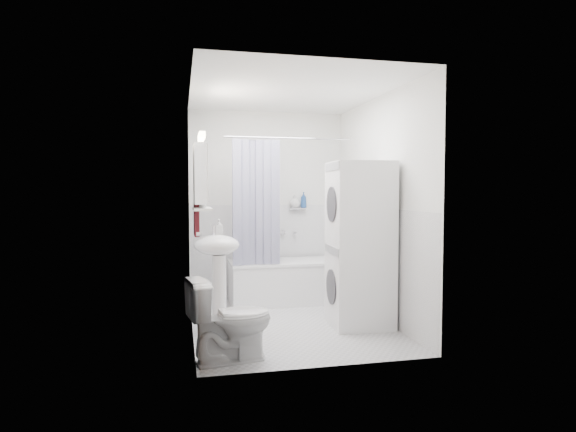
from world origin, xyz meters
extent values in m
plane|color=silver|center=(0.00, 0.00, 0.00)|extent=(2.60, 2.60, 0.00)
plane|color=white|center=(0.00, 1.30, 1.20)|extent=(2.00, 0.00, 2.00)
plane|color=white|center=(0.00, -1.30, 1.20)|extent=(2.00, 0.00, 2.00)
plane|color=white|center=(-1.00, 0.00, 1.20)|extent=(0.00, 2.60, 2.60)
plane|color=white|center=(1.00, 0.00, 1.20)|extent=(0.00, 2.60, 2.60)
plane|color=white|center=(0.00, 0.00, 2.40)|extent=(2.60, 2.60, 0.00)
plane|color=white|center=(0.00, 1.29, 0.60)|extent=(1.98, 0.00, 1.98)
plane|color=white|center=(-0.99, 0.00, 0.60)|extent=(0.00, 2.58, 2.58)
plane|color=white|center=(0.99, 0.00, 0.60)|extent=(0.00, 2.58, 2.58)
plane|color=brown|center=(-0.98, -0.88, 1.00)|extent=(0.00, 2.00, 2.00)
cylinder|color=silver|center=(-0.95, -0.55, 1.00)|extent=(0.04, 0.04, 0.04)
cube|color=white|center=(0.14, 0.92, 0.24)|extent=(1.33, 0.62, 0.49)
cube|color=white|center=(0.14, 0.92, 0.50)|extent=(1.35, 0.64, 0.03)
cube|color=silver|center=(0.14, 0.92, 0.39)|extent=(1.15, 0.44, 0.20)
cylinder|color=silver|center=(0.34, 1.25, 0.84)|extent=(0.04, 0.12, 0.04)
cylinder|color=silver|center=(0.14, 0.66, 2.00)|extent=(1.53, 0.02, 0.02)
cube|color=#16164E|center=(-0.47, 0.66, 1.25)|extent=(0.10, 0.02, 1.45)
cube|color=#16164E|center=(-0.38, 0.66, 1.25)|extent=(0.10, 0.02, 1.45)
cube|color=#16164E|center=(-0.29, 0.66, 1.25)|extent=(0.10, 0.02, 1.45)
cube|color=#16164E|center=(-0.20, 0.66, 1.25)|extent=(0.10, 0.02, 1.45)
cube|color=#16164E|center=(-0.11, 0.66, 1.25)|extent=(0.10, 0.02, 1.45)
cube|color=#16164E|center=(-0.02, 0.66, 1.25)|extent=(0.10, 0.02, 1.45)
ellipsoid|color=white|center=(-0.76, -0.11, 0.85)|extent=(0.44, 0.37, 0.20)
cylinder|color=white|center=(-0.74, -0.11, 0.38)|extent=(0.14, 0.14, 0.75)
cylinder|color=silver|center=(-0.78, 0.03, 0.97)|extent=(0.03, 0.03, 0.14)
cylinder|color=silver|center=(-0.78, -0.01, 1.03)|extent=(0.02, 0.10, 0.02)
cube|color=white|center=(-0.91, 0.10, 1.55)|extent=(0.12, 0.50, 0.60)
cube|color=white|center=(-0.84, 0.10, 1.55)|extent=(0.01, 0.47, 0.57)
cube|color=#FFEABF|center=(-0.89, 0.10, 1.93)|extent=(0.06, 0.45, 0.06)
cube|color=silver|center=(-0.89, 0.10, 1.20)|extent=(0.18, 0.54, 0.02)
cube|color=silver|center=(0.39, 1.24, 1.15)|extent=(0.22, 0.06, 0.02)
cube|color=#5C141D|center=(-0.94, 0.35, 1.35)|extent=(0.05, 0.38, 0.89)
cube|color=#5C141D|center=(-0.91, 0.35, 1.76)|extent=(0.03, 0.33, 0.08)
cylinder|color=silver|center=(-0.95, 0.35, 1.80)|extent=(0.02, 0.04, 0.02)
cube|color=white|center=(0.68, -0.24, 0.42)|extent=(0.62, 0.62, 0.84)
cylinder|color=#2D2D33|center=(0.38, -0.24, 0.41)|extent=(0.04, 0.36, 0.36)
cube|color=gray|center=(0.38, -0.24, 0.79)|extent=(0.04, 0.53, 0.08)
cube|color=white|center=(0.68, -0.24, 1.26)|extent=(0.62, 0.62, 0.84)
cylinder|color=#2D2D33|center=(0.38, -0.24, 1.25)|extent=(0.04, 0.36, 0.36)
cube|color=gray|center=(0.38, -0.24, 1.63)|extent=(0.04, 0.53, 0.08)
imported|color=white|center=(-0.72, -1.00, 0.34)|extent=(0.74, 0.49, 0.67)
imported|color=gray|center=(-0.71, 0.25, 0.95)|extent=(0.08, 0.17, 0.08)
imported|color=gray|center=(-0.89, -0.05, 1.25)|extent=(0.07, 0.18, 0.07)
imported|color=gray|center=(-0.89, 0.22, 1.26)|extent=(0.10, 0.09, 0.10)
imported|color=gray|center=(0.35, 1.24, 1.23)|extent=(0.13, 0.17, 0.13)
imported|color=navy|center=(0.47, 1.24, 1.20)|extent=(0.08, 0.21, 0.08)
camera|label=1|loc=(-1.10, -4.86, 1.38)|focal=30.00mm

